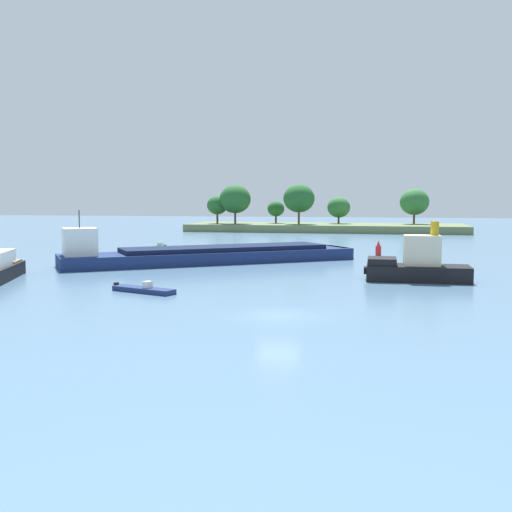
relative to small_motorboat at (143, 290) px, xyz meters
The scene contains 7 objects.
ground_plane 13.41m from the small_motorboat, 30.66° to the right, with size 400.00×400.00×0.00m, color slate.
treeline_island 89.61m from the small_motorboat, 87.91° to the left, with size 59.61×17.27×10.24m.
small_motorboat is the anchor object (origin of this frame).
tugboat 23.27m from the small_motorboat, 28.08° to the left, with size 8.92×3.55×5.15m.
fishing_skiff 39.83m from the small_motorboat, 109.24° to the left, with size 1.93×4.50×1.00m.
cargo_barge 21.12m from the small_motorboat, 93.78° to the left, with size 30.32×23.63×5.92m.
channel_buoy_red 37.99m from the small_motorboat, 63.16° to the left, with size 0.70×0.70×1.90m.
Camera 1 is at (6.03, -35.11, 7.02)m, focal length 41.99 mm.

